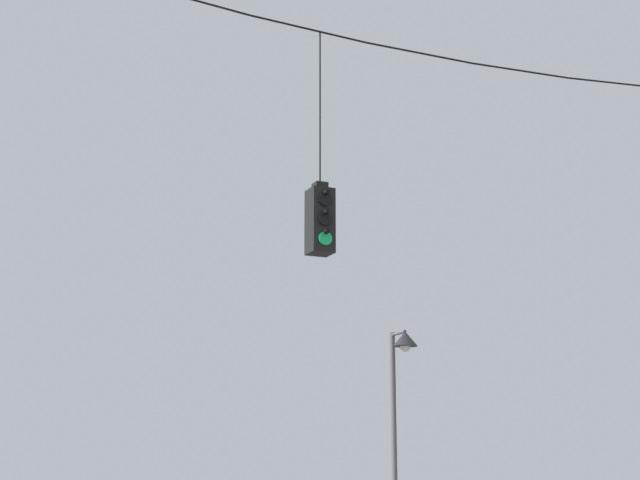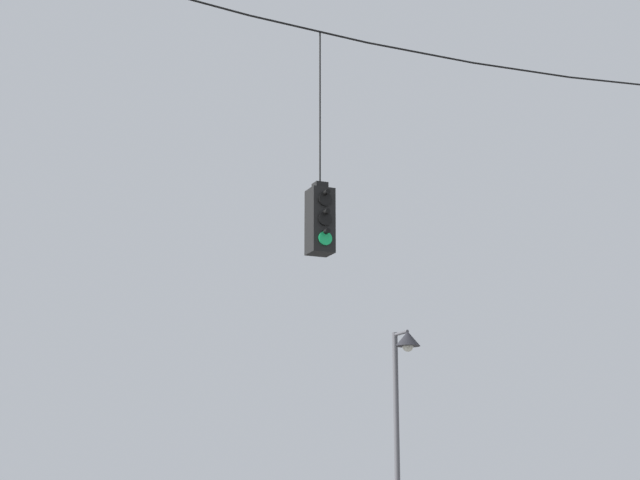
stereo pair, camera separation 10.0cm
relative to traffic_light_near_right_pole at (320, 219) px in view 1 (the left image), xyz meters
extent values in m
cylinder|color=black|center=(-0.17, 0.00, 2.92)|extent=(1.90, 0.03, 0.10)
cylinder|color=black|center=(1.73, 0.00, 2.88)|extent=(1.90, 0.03, 0.03)
cylinder|color=black|center=(3.63, 0.00, 2.92)|extent=(1.90, 0.03, 0.10)
cylinder|color=black|center=(5.53, 0.00, 3.03)|extent=(1.90, 0.03, 0.18)
cube|color=black|center=(0.00, 0.00, -0.04)|extent=(0.34, 0.34, 0.95)
cube|color=black|center=(0.00, 0.00, 0.49)|extent=(0.19, 0.19, 0.10)
cylinder|color=black|center=(0.00, 0.00, 1.72)|extent=(0.02, 0.02, 2.36)
cylinder|color=black|center=(0.00, -0.18, 0.25)|extent=(0.20, 0.03, 0.20)
cylinder|color=black|center=(0.00, -0.23, 0.34)|extent=(0.07, 0.12, 0.07)
cylinder|color=black|center=(0.00, -0.18, -0.04)|extent=(0.20, 0.03, 0.20)
cylinder|color=black|center=(0.00, -0.23, 0.05)|extent=(0.07, 0.12, 0.07)
cylinder|color=#19C666|center=(0.00, -0.18, -0.32)|extent=(0.20, 0.03, 0.20)
cylinder|color=black|center=(0.00, -0.23, -0.23)|extent=(0.07, 0.12, 0.07)
cylinder|color=black|center=(0.00, 0.19, 0.25)|extent=(0.20, 0.03, 0.20)
cylinder|color=black|center=(0.00, 0.23, 0.34)|extent=(0.07, 0.12, 0.07)
cylinder|color=black|center=(0.00, 0.19, -0.04)|extent=(0.20, 0.03, 0.20)
cylinder|color=black|center=(0.00, 0.23, 0.05)|extent=(0.07, 0.12, 0.07)
cylinder|color=#19C666|center=(0.00, 0.19, -0.32)|extent=(0.20, 0.03, 0.20)
cylinder|color=black|center=(0.00, 0.23, -0.23)|extent=(0.07, 0.12, 0.07)
cylinder|color=#515156|center=(4.52, 6.35, -3.02)|extent=(0.12, 0.12, 4.98)
cylinder|color=#515156|center=(4.52, 6.06, -0.58)|extent=(0.07, 0.58, 0.07)
cone|color=#232328|center=(4.52, 5.77, -0.74)|extent=(0.53, 0.53, 0.32)
sphere|color=silver|center=(4.52, 5.77, -0.90)|extent=(0.24, 0.24, 0.24)
camera|label=1|loc=(-5.47, -12.37, -3.59)|focal=55.00mm
camera|label=2|loc=(-5.38, -12.41, -3.59)|focal=55.00mm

